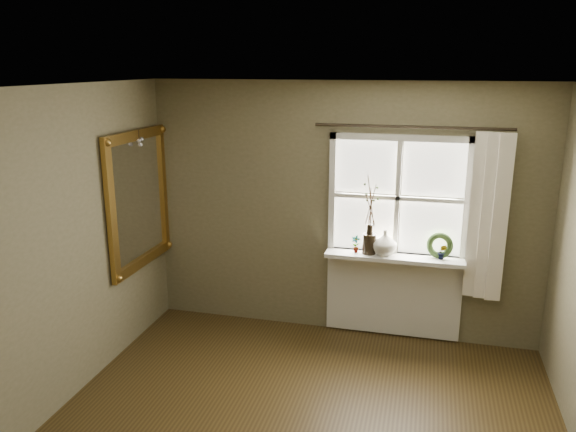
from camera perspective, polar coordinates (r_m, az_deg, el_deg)
The scene contains 14 objects.
ceiling at distance 3.33m, azimuth -0.08°, elevation 12.63°, with size 4.50×4.50×0.00m, color silver.
wall_back at distance 5.77m, azimuth 5.59°, elevation 0.58°, with size 4.00×0.10×2.60m, color #686144.
wall_left at distance 4.55m, azimuth -26.03°, elevation -4.96°, with size 0.10×4.50×2.60m, color #686144.
window_frame at distance 5.60m, azimuth 11.09°, elevation 1.82°, with size 1.36×0.06×1.24m.
window_sill at distance 5.66m, azimuth 10.73°, elevation -4.14°, with size 1.36×0.26×0.04m, color silver.
window_apron at distance 5.92m, azimuth 10.59°, elevation -7.82°, with size 1.36×0.04×0.88m, color silver.
dark_jug at distance 5.64m, azimuth 8.25°, elevation -2.81°, with size 0.14×0.14×0.20m, color black.
cream_vase at distance 5.62m, azimuth 9.81°, elevation -2.68°, with size 0.24×0.24×0.25m, color beige.
wreath at distance 5.66m, azimuth 15.14°, elevation -3.17°, with size 0.26×0.26×0.06m, color #2C441E.
potted_plant_left at distance 5.66m, azimuth 6.90°, elevation -2.85°, with size 0.09×0.06×0.17m, color #2C441E.
potted_plant_right at distance 5.63m, azimuth 15.40°, elevation -3.52°, with size 0.08×0.07×0.15m, color #2C441E.
curtain at distance 5.56m, azimuth 19.63°, elevation -0.12°, with size 0.36×0.12×1.59m, color white.
curtain_rod at distance 5.43m, azimuth 12.50°, elevation 8.83°, with size 0.03×0.03×1.84m, color black.
gilt_mirror at distance 5.81m, azimuth -14.87°, elevation 1.67°, with size 0.10×1.16×1.38m.
Camera 1 is at (0.82, -3.22, 2.75)m, focal length 35.00 mm.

